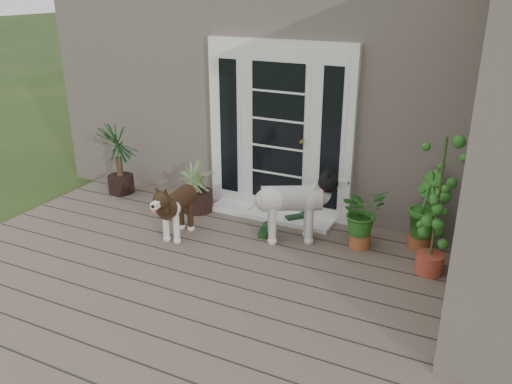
% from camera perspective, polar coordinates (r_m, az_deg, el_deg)
% --- Properties ---
extents(deck, '(6.20, 4.60, 0.12)m').
position_cam_1_polar(deck, '(5.10, -5.77, -12.01)').
color(deck, '#6B5B4C').
rests_on(deck, ground).
extents(house_main, '(7.40, 4.00, 3.10)m').
position_cam_1_polar(house_main, '(8.26, 9.70, 12.18)').
color(house_main, '#665E54').
rests_on(house_main, ground).
extents(door_unit, '(1.90, 0.14, 2.15)m').
position_cam_1_polar(door_unit, '(6.51, 2.50, 6.70)').
color(door_unit, white).
rests_on(door_unit, deck).
extents(door_step, '(1.60, 0.40, 0.05)m').
position_cam_1_polar(door_step, '(6.69, 1.67, -2.41)').
color(door_step, white).
rests_on(door_step, deck).
extents(brindle_dog, '(0.39, 0.78, 0.63)m').
position_cam_1_polar(brindle_dog, '(6.14, -8.46, -2.04)').
color(brindle_dog, '#3B2515').
rests_on(brindle_dog, deck).
extents(white_dog, '(0.99, 0.77, 0.76)m').
position_cam_1_polar(white_dog, '(5.95, 3.82, -1.94)').
color(white_dog, white).
rests_on(white_dog, deck).
extents(spider_plant, '(0.72, 0.72, 0.71)m').
position_cam_1_polar(spider_plant, '(6.78, -6.43, 0.81)').
color(spider_plant, '#99A767').
rests_on(spider_plant, deck).
extents(yucca, '(0.73, 0.73, 0.98)m').
position_cam_1_polar(yucca, '(7.53, -14.63, 3.45)').
color(yucca, '#113316').
rests_on(yucca, deck).
extents(herb_a, '(0.70, 0.70, 0.63)m').
position_cam_1_polar(herb_a, '(5.93, 11.32, -3.08)').
color(herb_a, '#175217').
rests_on(herb_a, deck).
extents(herb_b, '(0.51, 0.51, 0.67)m').
position_cam_1_polar(herb_b, '(6.07, 17.54, -2.95)').
color(herb_b, '#2D5F1B').
rests_on(herb_b, deck).
extents(herb_c, '(0.43, 0.43, 0.53)m').
position_cam_1_polar(herb_c, '(6.11, 22.24, -4.14)').
color(herb_c, '#165017').
rests_on(herb_c, deck).
extents(sapling, '(0.51, 0.51, 1.49)m').
position_cam_1_polar(sapling, '(5.42, 19.03, -1.40)').
color(sapling, '#1E621C').
rests_on(sapling, deck).
extents(clog_left, '(0.21, 0.34, 0.10)m').
position_cam_1_polar(clog_left, '(6.22, 1.00, -4.16)').
color(clog_left, '#153617').
rests_on(clog_left, deck).
extents(clog_right, '(0.34, 0.35, 0.10)m').
position_cam_1_polar(clog_right, '(6.56, 4.48, -2.77)').
color(clog_right, black).
rests_on(clog_right, deck).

